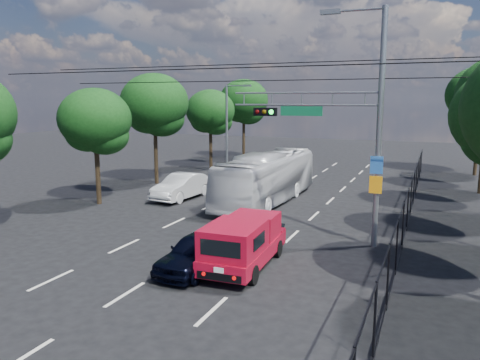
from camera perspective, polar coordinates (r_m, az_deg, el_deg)
The scene contains 14 objects.
ground at distance 15.38m, azimuth -13.82°, elevation -13.39°, with size 120.00×120.00×0.00m, color black.
lane_markings at distance 27.34m, azimuth 3.90°, elevation -2.84°, with size 6.12×38.00×0.01m.
signal_mast at distance 19.54m, azimuth 13.12°, elevation 7.38°, with size 6.43×0.39×9.50m.
streetlight_left at distance 36.51m, azimuth -1.38°, elevation 6.60°, with size 2.09×0.22×7.08m.
utility_wires at distance 21.89m, azimuth -0.40°, elevation 13.08°, with size 22.00×5.04×0.74m.
fence_right at distance 23.96m, azimuth 19.92°, elevation -2.71°, with size 0.06×34.03×2.00m.
tree_left_b at distance 27.77m, azimuth -17.18°, elevation 6.49°, with size 4.08×4.08×6.63m.
tree_left_c at distance 33.74m, azimuth -10.34°, elevation 8.66°, with size 4.80×4.80×7.80m.
tree_left_d at distance 40.51m, azimuth -3.59°, elevation 8.00°, with size 4.20×4.20×6.83m.
tree_left_e at distance 47.87m, azimuth 0.49°, elevation 9.27°, with size 4.92×4.92×7.99m.
red_pickup at distance 16.84m, azimuth 0.47°, elevation -7.48°, with size 1.99×5.01×1.84m.
navy_hatchback at distance 16.78m, azimuth -5.25°, elevation -8.70°, with size 1.58×3.93×1.34m, color black.
white_bus at distance 27.37m, azimuth 3.33°, elevation 0.27°, with size 2.45×10.46×2.91m, color silver.
white_van at distance 28.66m, azimuth -7.11°, elevation -0.77°, with size 1.60×4.60×1.51m, color silver.
Camera 1 is at (8.61, -11.25, 5.99)m, focal length 35.00 mm.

